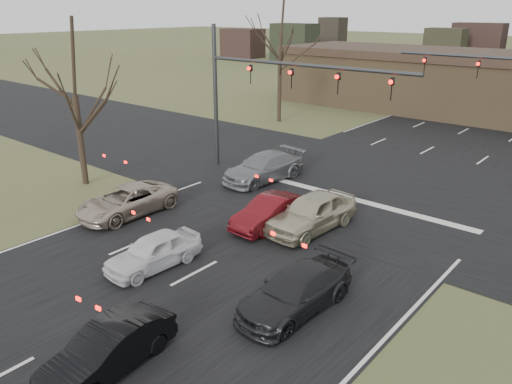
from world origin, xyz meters
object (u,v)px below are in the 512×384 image
at_px(car_silver_suv, 127,201).
at_px(car_red_ahead, 270,212).
at_px(car_white_sedan, 154,251).
at_px(car_silver_ahead, 312,212).
at_px(mast_arm_near, 260,84).
at_px(car_charcoal_sedan, 296,291).
at_px(car_grey_ahead, 264,167).
at_px(car_black_hatch, 108,349).

relative_size(car_silver_suv, car_red_ahead, 1.19).
xyz_separation_m(car_white_sedan, car_silver_ahead, (2.54, 6.33, 0.16)).
bearing_deg(car_silver_suv, mast_arm_near, 83.26).
distance_m(car_charcoal_sedan, car_red_ahead, 6.32).
distance_m(car_white_sedan, car_silver_ahead, 6.82).
bearing_deg(car_silver_suv, car_grey_ahead, 77.71).
distance_m(car_silver_suv, car_charcoal_sedan, 10.34).
xyz_separation_m(mast_arm_near, car_silver_suv, (-1.03, -8.16, -4.42)).
bearing_deg(car_charcoal_sedan, car_white_sedan, -165.63).
height_order(car_black_hatch, car_grey_ahead, car_grey_ahead).
distance_m(car_black_hatch, car_red_ahead, 10.05).
relative_size(mast_arm_near, car_black_hatch, 3.20).
height_order(car_white_sedan, car_black_hatch, car_white_sedan).
distance_m(car_charcoal_sedan, car_silver_ahead, 6.03).
bearing_deg(mast_arm_near, car_red_ahead, -46.99).
distance_m(car_silver_suv, car_grey_ahead, 7.85).
distance_m(mast_arm_near, car_silver_suv, 9.34).
xyz_separation_m(car_silver_suv, car_red_ahead, (5.75, 3.09, -0.00)).
bearing_deg(car_white_sedan, car_red_ahead, 83.28).
height_order(mast_arm_near, car_silver_suv, mast_arm_near).
distance_m(car_black_hatch, car_charcoal_sedan, 5.71).
height_order(car_charcoal_sedan, car_grey_ahead, car_grey_ahead).
xyz_separation_m(car_silver_suv, car_black_hatch, (8.18, -6.67, -0.03)).
bearing_deg(car_silver_ahead, car_black_hatch, -81.42).
distance_m(car_white_sedan, car_grey_ahead, 10.52).
xyz_separation_m(car_charcoal_sedan, car_red_ahead, (-4.50, 4.44, 0.01)).
bearing_deg(car_charcoal_sedan, car_black_hatch, -107.90).
bearing_deg(car_silver_suv, car_black_hatch, -38.77).
distance_m(mast_arm_near, car_red_ahead, 8.23).
distance_m(mast_arm_near, car_charcoal_sedan, 13.98).
relative_size(car_silver_suv, car_white_sedan, 1.28).
xyz_separation_m(car_charcoal_sedan, car_silver_ahead, (-2.93, 5.27, 0.15)).
xyz_separation_m(mast_arm_near, car_charcoal_sedan, (9.23, -9.51, -4.44)).
height_order(mast_arm_near, car_charcoal_sedan, mast_arm_near).
relative_size(mast_arm_near, car_white_sedan, 3.30).
relative_size(car_grey_ahead, car_red_ahead, 1.28).
height_order(car_white_sedan, car_silver_ahead, car_silver_ahead).
height_order(car_silver_suv, car_red_ahead, car_silver_suv).
relative_size(car_charcoal_sedan, car_silver_ahead, 0.95).
xyz_separation_m(car_black_hatch, car_grey_ahead, (-6.45, 14.33, 0.11)).
xyz_separation_m(car_silver_suv, car_silver_ahead, (7.32, 3.92, 0.13)).
bearing_deg(car_grey_ahead, car_silver_suv, -96.39).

